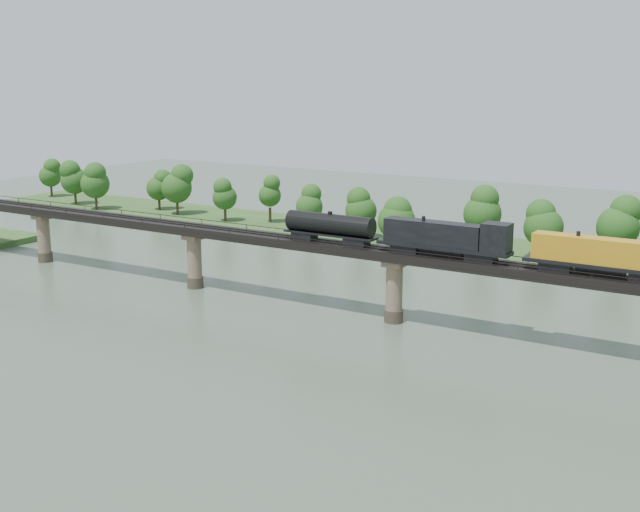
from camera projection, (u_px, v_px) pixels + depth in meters
The scene contains 6 objects.
ground at pixel (288, 383), 100.50m from camera, with size 400.00×400.00×0.00m, color #3B4B3B.
far_bank at pixel (507, 252), 171.22m from camera, with size 300.00×24.00×1.60m, color #294B1E.
bridge at pixel (394, 288), 124.31m from camera, with size 236.00×30.00×11.50m.
bridge_superstructure at pixel (395, 248), 122.91m from camera, with size 220.00×4.90×0.75m.
far_treeline at pixel (465, 215), 169.86m from camera, with size 289.06×17.54×13.60m.
freight_train at pixel (547, 249), 110.67m from camera, with size 83.20×3.24×5.73m.
Camera 1 is at (52.36, -78.72, 37.85)m, focal length 45.00 mm.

